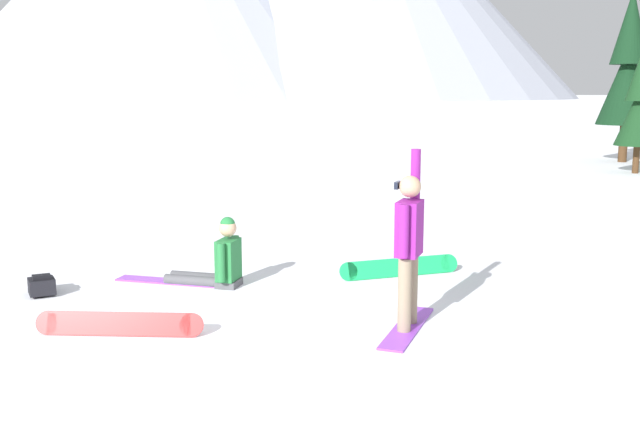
{
  "coord_description": "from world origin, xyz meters",
  "views": [
    {
      "loc": [
        1.92,
        -7.69,
        2.66
      ],
      "look_at": [
        0.63,
        1.99,
        1.0
      ],
      "focal_mm": 40.9,
      "sensor_mm": 36.0,
      "label": 1
    }
  ],
  "objects_px": {
    "backpack_black": "(42,285)",
    "pine_tree_young": "(640,104)",
    "loose_snowboard_near_left": "(400,267)",
    "loose_snowboard_near_right": "(120,323)",
    "pine_tree_slender": "(628,69)",
    "snowboarder_midground": "(216,262)",
    "snowboarder_foreground": "(409,247)"
  },
  "relations": [
    {
      "from": "snowboarder_foreground",
      "to": "backpack_black",
      "type": "bearing_deg",
      "value": 171.01
    },
    {
      "from": "backpack_black",
      "to": "loose_snowboard_near_right",
      "type": "bearing_deg",
      "value": -39.96
    },
    {
      "from": "snowboarder_foreground",
      "to": "backpack_black",
      "type": "relative_size",
      "value": 3.62
    },
    {
      "from": "snowboarder_midground",
      "to": "loose_snowboard_near_left",
      "type": "height_order",
      "value": "snowboarder_midground"
    },
    {
      "from": "loose_snowboard_near_left",
      "to": "pine_tree_young",
      "type": "height_order",
      "value": "pine_tree_young"
    },
    {
      "from": "snowboarder_foreground",
      "to": "snowboarder_midground",
      "type": "distance_m",
      "value": 3.08
    },
    {
      "from": "loose_snowboard_near_left",
      "to": "loose_snowboard_near_right",
      "type": "height_order",
      "value": "loose_snowboard_near_left"
    },
    {
      "from": "loose_snowboard_near_left",
      "to": "backpack_black",
      "type": "bearing_deg",
      "value": -160.82
    },
    {
      "from": "pine_tree_young",
      "to": "snowboarder_midground",
      "type": "bearing_deg",
      "value": -122.66
    },
    {
      "from": "snowboarder_foreground",
      "to": "snowboarder_midground",
      "type": "height_order",
      "value": "snowboarder_foreground"
    },
    {
      "from": "backpack_black",
      "to": "snowboarder_foreground",
      "type": "bearing_deg",
      "value": -8.99
    },
    {
      "from": "snowboarder_foreground",
      "to": "loose_snowboard_near_left",
      "type": "xyz_separation_m",
      "value": [
        -0.15,
        2.37,
        -0.81
      ]
    },
    {
      "from": "snowboarder_midground",
      "to": "backpack_black",
      "type": "xyz_separation_m",
      "value": [
        -2.16,
        -0.74,
        -0.21
      ]
    },
    {
      "from": "snowboarder_foreground",
      "to": "loose_snowboard_near_right",
      "type": "relative_size",
      "value": 1.07
    },
    {
      "from": "loose_snowboard_near_right",
      "to": "pine_tree_young",
      "type": "bearing_deg",
      "value": 59.4
    },
    {
      "from": "backpack_black",
      "to": "pine_tree_slender",
      "type": "relative_size",
      "value": 0.09
    },
    {
      "from": "loose_snowboard_near_left",
      "to": "loose_snowboard_near_right",
      "type": "distance_m",
      "value": 4.24
    },
    {
      "from": "snowboarder_foreground",
      "to": "loose_snowboard_near_left",
      "type": "relative_size",
      "value": 1.16
    },
    {
      "from": "snowboarder_midground",
      "to": "loose_snowboard_near_right",
      "type": "bearing_deg",
      "value": -103.39
    },
    {
      "from": "loose_snowboard_near_right",
      "to": "pine_tree_young",
      "type": "relative_size",
      "value": 0.46
    },
    {
      "from": "loose_snowboard_near_left",
      "to": "loose_snowboard_near_right",
      "type": "xyz_separation_m",
      "value": [
        -2.99,
        -3.0,
        -0.0
      ]
    },
    {
      "from": "pine_tree_young",
      "to": "pine_tree_slender",
      "type": "xyz_separation_m",
      "value": [
        0.6,
        3.86,
        1.22
      ]
    },
    {
      "from": "snowboarder_foreground",
      "to": "snowboarder_midground",
      "type": "bearing_deg",
      "value": 150.39
    },
    {
      "from": "snowboarder_foreground",
      "to": "pine_tree_young",
      "type": "bearing_deg",
      "value": 66.94
    },
    {
      "from": "pine_tree_young",
      "to": "pine_tree_slender",
      "type": "height_order",
      "value": "pine_tree_slender"
    },
    {
      "from": "loose_snowboard_near_left",
      "to": "pine_tree_young",
      "type": "bearing_deg",
      "value": 63.13
    },
    {
      "from": "backpack_black",
      "to": "pine_tree_young",
      "type": "distance_m",
      "value": 19.95
    },
    {
      "from": "loose_snowboard_near_left",
      "to": "pine_tree_young",
      "type": "distance_m",
      "value": 16.14
    },
    {
      "from": "snowboarder_foreground",
      "to": "pine_tree_slender",
      "type": "bearing_deg",
      "value": 69.44
    },
    {
      "from": "backpack_black",
      "to": "pine_tree_young",
      "type": "bearing_deg",
      "value": 53.22
    },
    {
      "from": "backpack_black",
      "to": "pine_tree_slender",
      "type": "bearing_deg",
      "value": 57.71
    },
    {
      "from": "backpack_black",
      "to": "pine_tree_young",
      "type": "relative_size",
      "value": 0.14
    }
  ]
}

